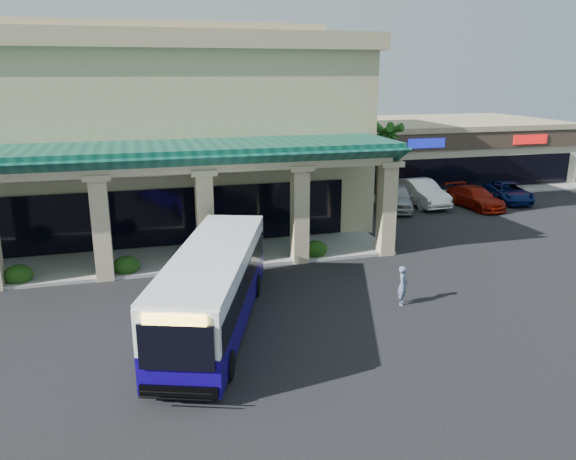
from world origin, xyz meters
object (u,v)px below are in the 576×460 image
object	(u,v)px
pedestrian	(403,285)
car_silver	(397,197)
car_red	(475,197)
car_white	(421,192)
car_gray	(508,192)
transit_bus	(214,289)

from	to	relation	value
pedestrian	car_silver	size ratio (longest dim) A/B	0.32
car_silver	car_red	xyz separation A→B (m)	(5.37, -0.94, -0.14)
car_white	car_gray	world-z (taller)	car_white
transit_bus	pedestrian	world-z (taller)	transit_bus
car_silver	car_gray	world-z (taller)	car_silver
transit_bus	car_silver	size ratio (longest dim) A/B	2.14
car_silver	car_red	size ratio (longest dim) A/B	1.02
car_silver	car_white	xyz separation A→B (m)	(2.18, 0.77, 0.03)
transit_bus	car_gray	xyz separation A→B (m)	(23.02, 14.83, -0.79)
car_silver	car_gray	bearing A→B (deg)	23.24
pedestrian	car_silver	world-z (taller)	car_silver
transit_bus	car_red	distance (m)	24.06
pedestrian	car_gray	distance (m)	21.41
car_silver	pedestrian	bearing A→B (deg)	-92.29
car_red	car_gray	xyz separation A→B (m)	(3.35, 1.00, -0.02)
car_silver	car_red	world-z (taller)	car_silver
transit_bus	car_white	xyz separation A→B (m)	(16.49, 15.53, -0.60)
car_silver	car_gray	xyz separation A→B (m)	(8.71, 0.07, -0.16)
car_silver	car_red	distance (m)	5.45
transit_bus	car_white	world-z (taller)	transit_bus
transit_bus	car_white	size ratio (longest dim) A/B	1.99
pedestrian	car_red	size ratio (longest dim) A/B	0.33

